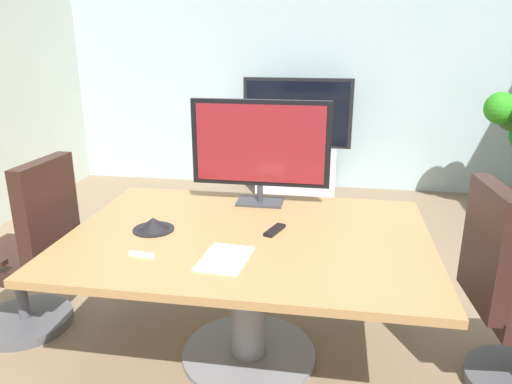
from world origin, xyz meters
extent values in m
plane|color=#7A664C|center=(0.00, 0.00, 0.00)|extent=(7.52, 7.52, 0.00)
cube|color=#9EB2B7|center=(0.00, 3.26, 1.31)|extent=(5.62, 0.10, 2.63)
cube|color=olive|center=(-0.04, -0.14, 0.74)|extent=(1.88, 1.34, 0.04)
cylinder|color=slate|center=(-0.04, -0.14, 0.36)|extent=(0.20, 0.20, 0.72)
cylinder|color=slate|center=(-0.04, -0.14, 0.01)|extent=(0.76, 0.76, 0.03)
cylinder|color=#4C4C51|center=(-1.48, -0.07, 0.03)|extent=(0.56, 0.56, 0.06)
cylinder|color=#4C4C51|center=(-1.48, -0.07, 0.24)|extent=(0.07, 0.07, 0.36)
cube|color=black|center=(-1.48, -0.07, 0.46)|extent=(0.51, 0.51, 0.10)
cube|color=black|center=(-1.22, -0.09, 0.79)|extent=(0.12, 0.46, 0.60)
cube|color=black|center=(-1.45, 0.19, 0.58)|extent=(0.28, 0.07, 0.03)
cube|color=black|center=(1.13, -0.18, 0.79)|extent=(0.12, 0.46, 0.60)
cube|color=#333338|center=(-0.06, 0.35, 0.76)|extent=(0.28, 0.18, 0.02)
cylinder|color=#333338|center=(-0.06, 0.35, 0.82)|extent=(0.04, 0.04, 0.10)
cube|color=black|center=(-0.06, 0.36, 1.13)|extent=(0.84, 0.04, 0.52)
cube|color=maroon|center=(-0.06, 0.34, 1.13)|extent=(0.77, 0.01, 0.47)
cube|color=#B7BABC|center=(-0.03, 2.91, 0.28)|extent=(0.90, 0.36, 0.55)
cube|color=black|center=(-0.03, 2.89, 0.93)|extent=(1.20, 0.06, 0.76)
cube|color=black|center=(-0.03, 2.86, 0.93)|extent=(1.12, 0.01, 0.69)
cylinder|color=brown|center=(2.14, 2.38, 0.15)|extent=(0.34, 0.34, 0.30)
sphere|color=#2C8F1C|center=(1.91, 2.43, 1.09)|extent=(0.30, 0.30, 0.30)
cone|color=black|center=(-0.55, -0.17, 0.79)|extent=(0.19, 0.19, 0.07)
cylinder|color=black|center=(-0.55, -0.17, 0.76)|extent=(0.22, 0.22, 0.01)
cube|color=black|center=(0.09, -0.09, 0.77)|extent=(0.10, 0.18, 0.02)
cube|color=silver|center=(-0.49, -0.49, 0.77)|extent=(0.13, 0.04, 0.02)
cube|color=white|center=(-0.10, -0.46, 0.76)|extent=(0.24, 0.32, 0.01)
camera|label=1|loc=(0.38, -2.44, 1.75)|focal=33.86mm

